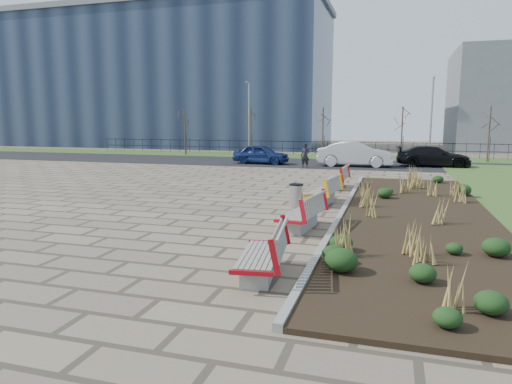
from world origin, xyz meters
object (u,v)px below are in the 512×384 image
(bench_c, at_px, (323,190))
(lamp_east, at_px, (431,120))
(bench_b, at_px, (301,212))
(car_blue, at_px, (261,154))
(pedestrian, at_px, (305,156))
(lamp_west, at_px, (249,120))
(bench_a, at_px, (260,252))
(car_silver, at_px, (355,154))
(litter_bin, at_px, (296,196))
(car_black, at_px, (433,156))
(bench_d, at_px, (336,177))

(bench_c, xyz_separation_m, lamp_east, (5.00, 19.42, 2.54))
(bench_b, xyz_separation_m, car_blue, (-6.42, 18.29, 0.19))
(bench_c, height_order, pedestrian, pedestrian)
(car_blue, bearing_deg, bench_b, -157.03)
(lamp_west, bearing_deg, bench_b, -69.16)
(bench_a, xyz_separation_m, car_silver, (0.03, 22.43, 0.33))
(pedestrian, relative_size, lamp_east, 0.26)
(litter_bin, bearing_deg, car_black, 70.99)
(bench_c, distance_m, car_blue, 15.47)
(bench_b, height_order, bench_c, same)
(bench_a, relative_size, car_black, 0.45)
(bench_b, relative_size, lamp_east, 0.35)
(lamp_east, bearing_deg, litter_bin, -105.60)
(car_silver, height_order, car_black, car_silver)
(pedestrian, bearing_deg, bench_b, -74.82)
(bench_a, xyz_separation_m, bench_d, (0.00, 12.32, 0.00))
(bench_c, xyz_separation_m, lamp_west, (-9.00, 19.42, 2.54))
(bench_b, height_order, car_silver, car_silver)
(bench_a, height_order, bench_c, same)
(car_blue, relative_size, lamp_east, 0.65)
(bench_c, bearing_deg, bench_b, -82.65)
(bench_a, height_order, car_blue, car_blue)
(bench_a, distance_m, bench_c, 8.33)
(litter_bin, bearing_deg, bench_d, 81.69)
(bench_d, height_order, lamp_west, lamp_west)
(bench_c, xyz_separation_m, pedestrian, (-2.93, 12.12, 0.29))
(lamp_east, bearing_deg, bench_d, -107.95)
(car_black, distance_m, lamp_west, 14.71)
(car_silver, bearing_deg, bench_b, 179.06)
(bench_c, xyz_separation_m, car_blue, (-6.42, 14.07, 0.19))
(bench_b, height_order, car_black, car_black)
(bench_b, relative_size, car_black, 0.45)
(bench_d, bearing_deg, lamp_east, 74.36)
(bench_c, distance_m, car_black, 16.15)
(bench_b, bearing_deg, lamp_east, 85.82)
(car_blue, relative_size, car_silver, 0.80)
(litter_bin, xyz_separation_m, car_silver, (0.79, 15.28, 0.41))
(lamp_east, bearing_deg, bench_c, -104.44)
(bench_b, xyz_separation_m, bench_c, (0.00, 4.22, 0.00))
(bench_c, height_order, car_blue, car_blue)
(lamp_west, bearing_deg, bench_c, -65.14)
(car_silver, distance_m, lamp_west, 10.72)
(car_blue, height_order, car_black, car_black)
(litter_bin, height_order, lamp_west, lamp_west)
(bench_d, relative_size, litter_bin, 2.52)
(bench_b, relative_size, bench_c, 1.00)
(car_silver, distance_m, car_black, 5.08)
(bench_a, relative_size, litter_bin, 2.52)
(bench_a, relative_size, car_silver, 0.43)
(bench_a, relative_size, bench_c, 1.00)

